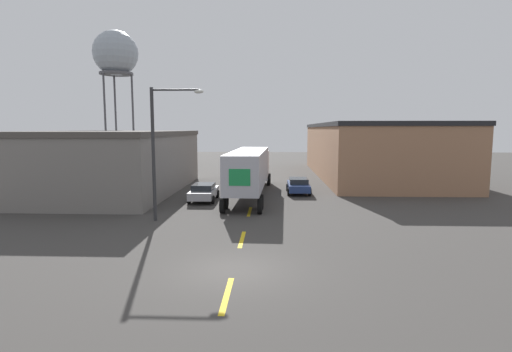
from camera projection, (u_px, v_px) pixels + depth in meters
ground_plane at (234, 270)px, 15.37m from camera, size 160.00×160.00×0.00m
road_centerline at (242, 239)px, 19.70m from camera, size 0.20×16.31×0.01m
warehouse_left at (113, 161)px, 34.75m from camera, size 11.38×19.20×5.24m
warehouse_right at (371, 150)px, 45.66m from camera, size 12.21×28.42×6.07m
semi_truck at (251, 167)px, 32.60m from camera, size 3.22×16.26×3.76m
parked_car_left_far at (204, 192)px, 30.28m from camera, size 1.95×4.23×1.30m
parked_car_right_far at (298, 185)px, 33.75m from camera, size 1.95×4.23×1.30m
water_tower at (116, 54)px, 56.36m from camera, size 6.26×6.26×19.23m
street_lamp at (160, 143)px, 23.20m from camera, size 3.12×0.32×7.80m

